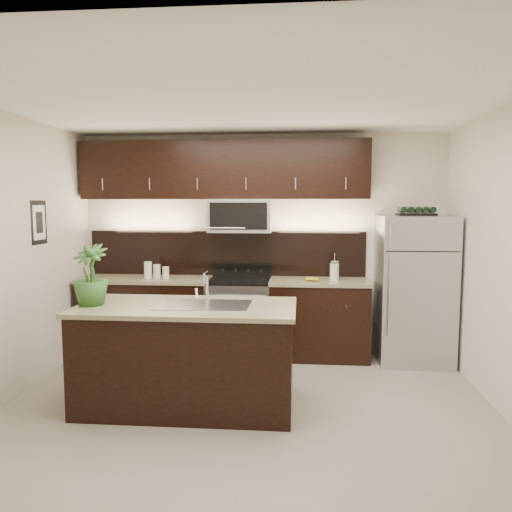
# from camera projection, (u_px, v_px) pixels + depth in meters

# --- Properties ---
(ground) EXTENTS (4.50, 4.50, 0.00)m
(ground) POSITION_uv_depth(u_px,v_px,m) (245.00, 412.00, 4.43)
(ground) COLOR gray
(ground) RESTS_ON ground
(room_walls) EXTENTS (4.52, 4.02, 2.71)m
(room_walls) POSITION_uv_depth(u_px,v_px,m) (231.00, 221.00, 4.22)
(room_walls) COLOR beige
(room_walls) RESTS_ON ground
(counter_run) EXTENTS (3.51, 0.65, 0.94)m
(counter_run) POSITION_uv_depth(u_px,v_px,m) (223.00, 317.00, 6.09)
(counter_run) COLOR black
(counter_run) RESTS_ON ground
(upper_fixtures) EXTENTS (3.49, 0.40, 1.66)m
(upper_fixtures) POSITION_uv_depth(u_px,v_px,m) (226.00, 179.00, 6.06)
(upper_fixtures) COLOR black
(upper_fixtures) RESTS_ON counter_run
(island) EXTENTS (1.96, 0.96, 0.94)m
(island) POSITION_uv_depth(u_px,v_px,m) (187.00, 356.00, 4.52)
(island) COLOR black
(island) RESTS_ON ground
(sink_faucet) EXTENTS (0.84, 0.50, 0.28)m
(sink_faucet) POSITION_uv_depth(u_px,v_px,m) (203.00, 303.00, 4.47)
(sink_faucet) COLOR silver
(sink_faucet) RESTS_ON island
(refrigerator) EXTENTS (0.82, 0.74, 1.71)m
(refrigerator) POSITION_uv_depth(u_px,v_px,m) (414.00, 289.00, 5.80)
(refrigerator) COLOR #B2B2B7
(refrigerator) RESTS_ON ground
(wine_rack) EXTENTS (0.42, 0.26, 0.10)m
(wine_rack) POSITION_uv_depth(u_px,v_px,m) (416.00, 212.00, 5.70)
(wine_rack) COLOR black
(wine_rack) RESTS_ON refrigerator
(plant) EXTENTS (0.34, 0.34, 0.55)m
(plant) POSITION_uv_depth(u_px,v_px,m) (91.00, 275.00, 4.45)
(plant) COLOR #2F6026
(plant) RESTS_ON island
(canisters) EXTENTS (0.31, 0.09, 0.21)m
(canisters) POSITION_uv_depth(u_px,v_px,m) (155.00, 271.00, 6.05)
(canisters) COLOR silver
(canisters) RESTS_ON counter_run
(french_press) EXTENTS (0.11, 0.11, 0.32)m
(french_press) POSITION_uv_depth(u_px,v_px,m) (334.00, 271.00, 5.87)
(french_press) COLOR silver
(french_press) RESTS_ON counter_run
(bananas) EXTENTS (0.18, 0.16, 0.05)m
(bananas) POSITION_uv_depth(u_px,v_px,m) (309.00, 279.00, 5.87)
(bananas) COLOR gold
(bananas) RESTS_ON counter_run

